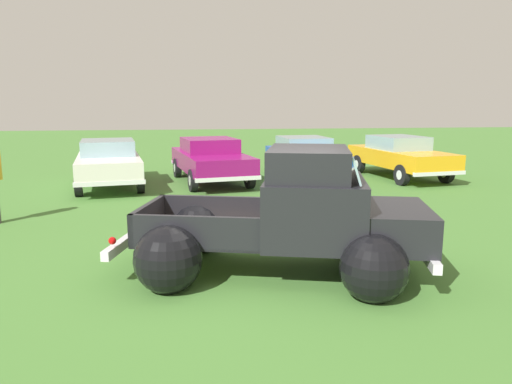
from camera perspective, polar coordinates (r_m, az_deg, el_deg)
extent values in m
plane|color=#477A33|center=(7.59, 1.76, -9.32)|extent=(80.00, 80.00, 0.00)
cylinder|color=black|center=(8.32, 12.36, -5.03)|extent=(0.79, 0.41, 0.76)
cylinder|color=silver|center=(8.32, 12.36, -5.03)|extent=(0.39, 0.31, 0.34)
cylinder|color=black|center=(6.67, 13.76, -9.03)|extent=(0.79, 0.41, 0.76)
cylinder|color=silver|center=(6.67, 13.76, -9.03)|extent=(0.39, 0.31, 0.34)
cylinder|color=black|center=(8.51, -6.81, -4.50)|extent=(0.79, 0.41, 0.76)
cylinder|color=silver|center=(8.51, -6.81, -4.50)|extent=(0.39, 0.31, 0.34)
cylinder|color=black|center=(6.90, -10.24, -8.20)|extent=(0.79, 0.41, 0.76)
cylinder|color=silver|center=(6.90, -10.24, -8.20)|extent=(0.39, 0.31, 0.34)
sphere|color=black|center=(8.54, -6.74, -4.02)|extent=(1.17, 1.17, 0.96)
sphere|color=black|center=(6.84, -10.38, -7.85)|extent=(1.17, 1.17, 0.96)
cube|color=olive|center=(7.56, -5.43, -5.14)|extent=(2.37, 2.01, 0.04)
cube|color=black|center=(8.20, -4.38, -2.22)|extent=(2.00, 0.60, 0.50)
cube|color=black|center=(6.81, -6.77, -4.92)|extent=(2.00, 0.60, 0.50)
cube|color=black|center=(7.36, 2.07, -3.68)|extent=(0.47, 1.51, 0.50)
cube|color=black|center=(7.77, -12.59, -3.17)|extent=(0.47, 1.51, 0.50)
cube|color=black|center=(7.28, 6.91, -2.08)|extent=(1.83, 2.01, 0.95)
cube|color=black|center=(7.16, 6.23, 3.40)|extent=(1.50, 1.78, 0.45)
cube|color=#8CADB7|center=(7.19, 11.38, 3.12)|extent=(0.51, 1.45, 0.38)
cube|color=black|center=(7.41, 15.04, -3.75)|extent=(1.62, 1.88, 0.55)
sphere|color=black|center=(8.33, 12.35, -4.71)|extent=(1.12, 1.12, 0.92)
sphere|color=black|center=(6.62, 13.80, -8.79)|extent=(1.12, 1.12, 0.92)
cube|color=silver|center=(7.95, -14.59, -5.25)|extent=(0.62, 1.95, 0.14)
cube|color=silver|center=(7.59, 18.98, -6.25)|extent=(0.62, 1.95, 0.14)
sphere|color=red|center=(8.61, -12.49, -2.71)|extent=(0.13, 0.13, 0.11)
sphere|color=red|center=(7.19, -16.64, -5.55)|extent=(0.13, 0.13, 0.11)
cylinder|color=black|center=(14.26, -13.53, 1.20)|extent=(0.31, 0.68, 0.66)
cylinder|color=silver|center=(14.26, -13.53, 1.20)|extent=(0.26, 0.33, 0.30)
cylinder|color=black|center=(14.25, -20.29, 0.83)|extent=(0.31, 0.68, 0.66)
cylinder|color=silver|center=(14.25, -20.29, 0.83)|extent=(0.26, 0.33, 0.30)
cylinder|color=black|center=(17.13, -14.20, 2.70)|extent=(0.31, 0.68, 0.66)
cylinder|color=silver|center=(17.13, -14.20, 2.70)|extent=(0.26, 0.33, 0.30)
cylinder|color=black|center=(17.13, -19.83, 2.40)|extent=(0.31, 0.68, 0.66)
cylinder|color=silver|center=(17.13, -19.83, 2.40)|extent=(0.26, 0.33, 0.30)
cube|color=silver|center=(15.62, -17.04, 3.21)|extent=(2.53, 4.78, 0.55)
cube|color=#8CADB7|center=(15.75, -17.14, 5.10)|extent=(1.86, 2.14, 0.45)
cube|color=silver|center=(17.87, -17.06, 3.26)|extent=(1.85, 0.40, 0.12)
cube|color=silver|center=(13.44, -16.90, 0.99)|extent=(1.85, 0.40, 0.12)
cylinder|color=black|center=(14.62, -0.75, 1.72)|extent=(0.32, 0.69, 0.66)
cylinder|color=silver|center=(14.62, -0.75, 1.72)|extent=(0.26, 0.33, 0.30)
cylinder|color=black|center=(14.21, -7.46, 1.37)|extent=(0.32, 0.69, 0.66)
cylinder|color=silver|center=(14.21, -7.46, 1.37)|extent=(0.26, 0.33, 0.30)
cylinder|color=black|center=(17.39, -3.62, 3.12)|extent=(0.32, 0.69, 0.66)
cylinder|color=silver|center=(17.39, -3.62, 3.12)|extent=(0.26, 0.33, 0.30)
cylinder|color=black|center=(17.04, -9.29, 2.85)|extent=(0.32, 0.69, 0.66)
cylinder|color=silver|center=(17.04, -9.29, 2.85)|extent=(0.26, 0.33, 0.30)
cube|color=#8C1466|center=(15.74, -5.37, 3.68)|extent=(2.64, 4.80, 0.55)
cube|color=#8C1466|center=(15.86, -5.55, 5.55)|extent=(1.94, 2.17, 0.45)
cube|color=silver|center=(17.94, -6.94, 3.68)|extent=(1.91, 0.44, 0.12)
cube|color=silver|center=(13.63, -3.26, 1.56)|extent=(1.91, 0.44, 0.12)
cylinder|color=black|center=(15.45, 10.14, 2.03)|extent=(0.25, 0.67, 0.66)
cylinder|color=silver|center=(15.45, 10.14, 2.03)|extent=(0.23, 0.31, 0.30)
cylinder|color=black|center=(14.92, 4.34, 1.87)|extent=(0.25, 0.67, 0.66)
cylinder|color=silver|center=(14.92, 4.34, 1.87)|extent=(0.23, 0.31, 0.30)
cylinder|color=black|center=(17.93, 6.93, 3.29)|extent=(0.25, 0.67, 0.66)
cylinder|color=silver|center=(17.93, 6.93, 3.29)|extent=(0.23, 0.31, 0.30)
cylinder|color=black|center=(17.47, 1.87, 3.17)|extent=(0.25, 0.67, 0.66)
cylinder|color=silver|center=(17.47, 1.87, 3.17)|extent=(0.23, 0.31, 0.30)
cube|color=blue|center=(16.37, 5.77, 3.94)|extent=(2.05, 4.30, 0.55)
cube|color=#8CADB7|center=(16.48, 5.63, 5.74)|extent=(1.63, 1.86, 0.45)
cube|color=silver|center=(18.35, 3.81, 3.88)|extent=(1.81, 0.23, 0.12)
cube|color=silver|center=(14.48, 8.23, 2.00)|extent=(1.81, 0.23, 0.12)
cylinder|color=black|center=(16.78, 21.57, 2.12)|extent=(0.29, 0.68, 0.66)
cylinder|color=silver|center=(16.78, 21.57, 2.12)|extent=(0.25, 0.32, 0.30)
cylinder|color=black|center=(15.84, 16.88, 1.95)|extent=(0.29, 0.68, 0.66)
cylinder|color=silver|center=(15.84, 16.88, 1.95)|extent=(0.25, 0.32, 0.30)
cylinder|color=black|center=(19.08, 16.40, 3.37)|extent=(0.29, 0.68, 0.66)
cylinder|color=silver|center=(19.08, 16.40, 3.37)|extent=(0.25, 0.32, 0.30)
cylinder|color=black|center=(18.26, 12.06, 3.26)|extent=(0.29, 0.68, 0.66)
cylinder|color=silver|center=(18.26, 12.06, 3.26)|extent=(0.25, 0.32, 0.30)
cube|color=#F2A819|center=(17.42, 16.68, 3.95)|extent=(2.37, 4.64, 0.55)
cube|color=#8CADB7|center=(17.52, 16.46, 5.64)|extent=(1.76, 2.06, 0.45)
cube|color=silver|center=(19.30, 13.16, 3.96)|extent=(1.81, 0.36, 0.12)
cube|color=silver|center=(15.68, 20.91, 2.06)|extent=(1.81, 0.36, 0.12)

